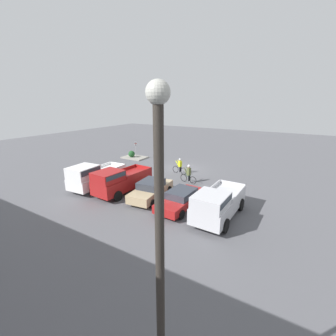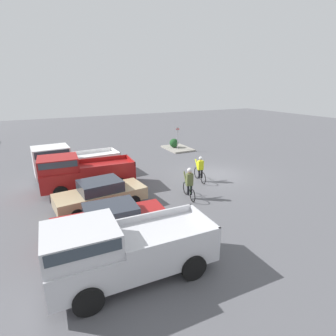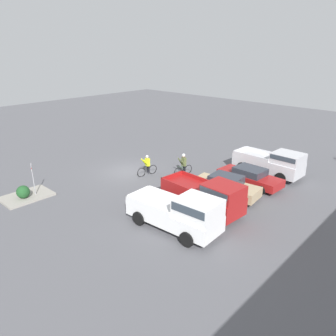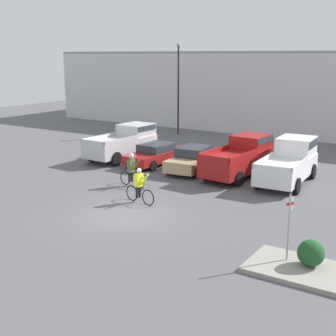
# 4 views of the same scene
# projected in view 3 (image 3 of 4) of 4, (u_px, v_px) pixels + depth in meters

# --- Properties ---
(ground_plane) EXTENTS (80.00, 80.00, 0.00)m
(ground_plane) POSITION_uv_depth(u_px,v_px,m) (129.00, 172.00, 26.86)
(ground_plane) COLOR #56565B
(pickup_truck_0) EXTENTS (2.38, 5.41, 2.16)m
(pickup_truck_0) POSITION_uv_depth(u_px,v_px,m) (273.00, 162.00, 25.55)
(pickup_truck_0) COLOR silver
(pickup_truck_0) RESTS_ON ground_plane
(sedan_0) EXTENTS (2.11, 4.82, 1.33)m
(sedan_0) POSITION_uv_depth(u_px,v_px,m) (250.00, 176.00, 24.04)
(sedan_0) COLOR maroon
(sedan_0) RESTS_ON ground_plane
(sedan_1) EXTENTS (2.30, 4.70, 1.46)m
(sedan_1) POSITION_uv_depth(u_px,v_px,m) (226.00, 186.00, 22.25)
(sedan_1) COLOR tan
(sedan_1) RESTS_ON ground_plane
(pickup_truck_1) EXTENTS (2.44, 5.44, 2.19)m
(pickup_truck_1) POSITION_uv_depth(u_px,v_px,m) (207.00, 195.00, 19.86)
(pickup_truck_1) COLOR maroon
(pickup_truck_1) RESTS_ON ground_plane
(pickup_truck_2) EXTENTS (2.47, 5.62, 2.26)m
(pickup_truck_2) POSITION_uv_depth(u_px,v_px,m) (181.00, 212.00, 17.77)
(pickup_truck_2) COLOR white
(pickup_truck_2) RESTS_ON ground_plane
(cyclist_0) EXTENTS (1.83, 0.53, 1.69)m
(cyclist_0) POSITION_uv_depth(u_px,v_px,m) (147.00, 165.00, 25.85)
(cyclist_0) COLOR black
(cyclist_0) RESTS_ON ground_plane
(cyclist_1) EXTENTS (1.80, 0.53, 1.79)m
(cyclist_1) POSITION_uv_depth(u_px,v_px,m) (183.00, 164.00, 25.88)
(cyclist_1) COLOR black
(cyclist_1) RESTS_ON ground_plane
(fire_lane_sign) EXTENTS (0.17, 0.27, 2.41)m
(fire_lane_sign) POSITION_uv_depth(u_px,v_px,m) (33.00, 177.00, 21.88)
(fire_lane_sign) COLOR #9E9EA3
(fire_lane_sign) RESTS_ON ground_plane
(curb_island) EXTENTS (3.16, 2.22, 0.15)m
(curb_island) POSITION_uv_depth(u_px,v_px,m) (27.00, 196.00, 22.21)
(curb_island) COLOR gray
(curb_island) RESTS_ON ground_plane
(shrub) EXTENTS (0.87, 0.87, 0.87)m
(shrub) POSITION_uv_depth(u_px,v_px,m) (23.00, 192.00, 21.66)
(shrub) COLOR #1E4C23
(shrub) RESTS_ON curb_island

